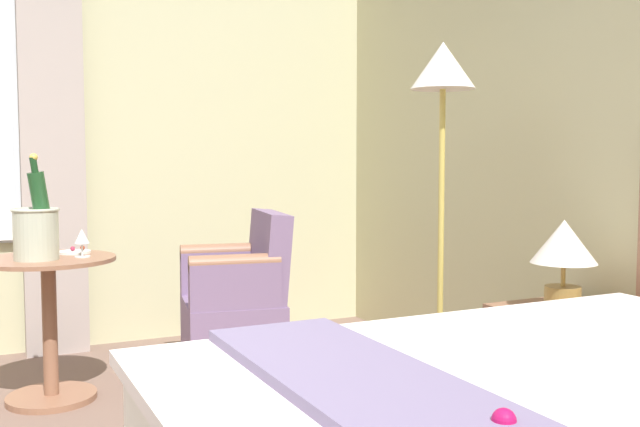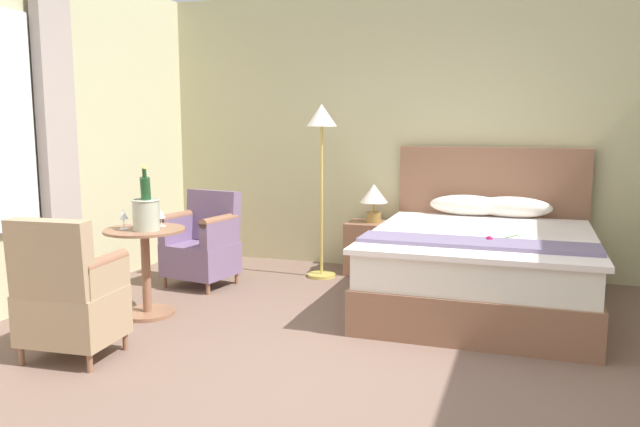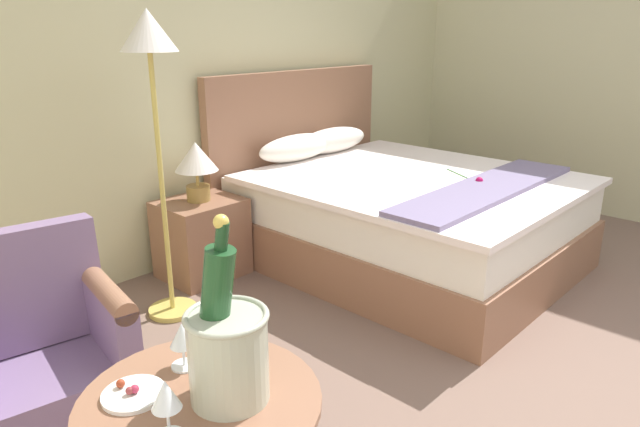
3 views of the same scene
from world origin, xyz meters
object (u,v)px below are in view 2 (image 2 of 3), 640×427
at_px(nightstand, 373,248).
at_px(bedside_lamp, 374,197).
at_px(floor_lamp_brass, 322,137).
at_px(armchair_by_window, 203,244).
at_px(wine_glass_near_edge, 124,216).
at_px(side_table_round, 146,266).
at_px(snack_plate, 142,224).
at_px(bed, 481,264).
at_px(wine_glass_near_bucket, 161,215).
at_px(armchair_facing_bed, 68,296).
at_px(champagne_bucket, 146,211).

height_order(nightstand, bedside_lamp, bedside_lamp).
xyz_separation_m(floor_lamp_brass, armchair_by_window, (-0.96, -0.65, -0.99)).
distance_m(floor_lamp_brass, wine_glass_near_edge, 2.08).
relative_size(side_table_round, wine_glass_near_edge, 4.51).
bearing_deg(snack_plate, bed, 21.01).
bearing_deg(floor_lamp_brass, bed, -17.23).
height_order(wine_glass_near_bucket, armchair_facing_bed, armchair_facing_bed).
xyz_separation_m(champagne_bucket, snack_plate, (-0.17, 0.19, -0.15)).
distance_m(bedside_lamp, armchair_facing_bed, 3.21).
distance_m(bed, wine_glass_near_bucket, 2.67).
relative_size(nightstand, bedside_lamp, 1.39).
distance_m(nightstand, armchair_facing_bed, 3.19).
bearing_deg(nightstand, floor_lamp_brass, -145.25).
bearing_deg(snack_plate, side_table_round, -50.25).
height_order(bed, snack_plate, bed).
bearing_deg(nightstand, bedside_lamp, 180.00).
distance_m(wine_glass_near_bucket, snack_plate, 0.19).
bearing_deg(snack_plate, wine_glass_near_edge, -96.49).
distance_m(bedside_lamp, snack_plate, 2.34).
distance_m(wine_glass_near_bucket, wine_glass_near_edge, 0.29).
distance_m(bedside_lamp, side_table_round, 2.41).
xyz_separation_m(bedside_lamp, floor_lamp_brass, (-0.45, -0.31, 0.60)).
bearing_deg(floor_lamp_brass, armchair_facing_bed, -108.07).
height_order(side_table_round, champagne_bucket, champagne_bucket).
bearing_deg(bedside_lamp, armchair_facing_bed, -114.04).
height_order(wine_glass_near_edge, armchair_facing_bed, armchair_facing_bed).
xyz_separation_m(nightstand, floor_lamp_brass, (-0.45, -0.31, 1.12)).
xyz_separation_m(nightstand, armchair_by_window, (-1.41, -0.96, 0.13)).
bearing_deg(bed, floor_lamp_brass, 162.77).
relative_size(bed, bedside_lamp, 5.63).
height_order(floor_lamp_brass, side_table_round, floor_lamp_brass).
bearing_deg(floor_lamp_brass, side_table_round, -119.54).
bearing_deg(floor_lamp_brass, nightstand, 34.75).
distance_m(bed, armchair_by_window, 2.55).
relative_size(floor_lamp_brass, armchair_facing_bed, 1.80).
bearing_deg(nightstand, wine_glass_near_edge, -126.87).
xyz_separation_m(floor_lamp_brass, wine_glass_near_edge, (-1.06, -1.70, -0.58)).
bearing_deg(wine_glass_near_bucket, champagne_bucket, -90.18).
bearing_deg(wine_glass_near_edge, armchair_by_window, 84.74).
relative_size(nightstand, armchair_by_window, 0.61).
xyz_separation_m(bed, floor_lamp_brass, (-1.58, 0.49, 1.03)).
relative_size(bedside_lamp, champagne_bucket, 0.78).
bearing_deg(floor_lamp_brass, wine_glass_near_edge, -121.91).
xyz_separation_m(champagne_bucket, armchair_facing_bed, (0.02, -0.92, -0.43)).
bearing_deg(floor_lamp_brass, bedside_lamp, 34.75).
relative_size(nightstand, floor_lamp_brass, 0.32).
bearing_deg(side_table_round, armchair_by_window, 92.26).
bearing_deg(snack_plate, nightstand, 50.57).
distance_m(nightstand, champagne_bucket, 2.46).
relative_size(armchair_by_window, armchair_facing_bed, 0.94).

